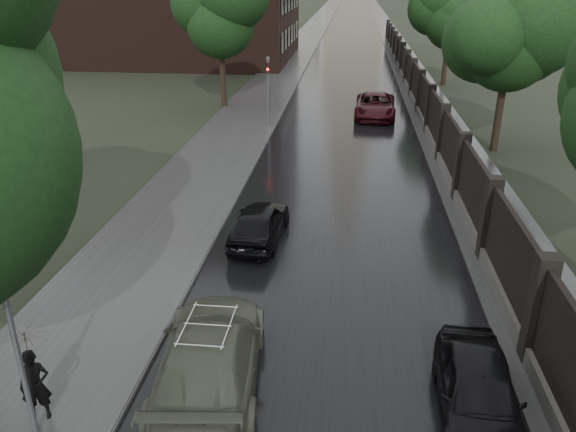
# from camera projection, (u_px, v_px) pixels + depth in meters

# --- Properties ---
(road) EXTENTS (8.00, 420.00, 0.02)m
(road) POSITION_uv_depth(u_px,v_px,m) (354.00, 0.00, 181.99)
(road) COLOR black
(road) RESTS_ON ground
(sidewalk_left) EXTENTS (4.00, 420.00, 0.16)m
(sidewalk_left) POSITION_uv_depth(u_px,v_px,m) (336.00, 0.00, 182.58)
(sidewalk_left) COLOR #2D2D2D
(sidewalk_left) RESTS_ON ground
(verge_right) EXTENTS (3.00, 420.00, 0.08)m
(verge_right) POSITION_uv_depth(u_px,v_px,m) (371.00, 0.00, 181.42)
(verge_right) COLOR #2D2D2D
(verge_right) RESTS_ON ground
(fence_right) EXTENTS (0.45, 75.72, 2.70)m
(fence_right) POSITION_uv_depth(u_px,v_px,m) (417.00, 91.00, 37.13)
(fence_right) COLOR #383533
(fence_right) RESTS_ON ground
(tree_left_far) EXTENTS (4.25, 4.25, 7.39)m
(tree_left_far) POSITION_uv_depth(u_px,v_px,m) (220.00, 24.00, 34.89)
(tree_left_far) COLOR black
(tree_left_far) RESTS_ON ground
(tree_right_b) EXTENTS (4.08, 4.08, 7.01)m
(tree_right_b) POSITION_uv_depth(u_px,v_px,m) (509.00, 48.00, 26.14)
(tree_right_b) COLOR black
(tree_right_b) RESTS_ON ground
(tree_right_c) EXTENTS (4.08, 4.08, 7.01)m
(tree_right_c) POSITION_uv_depth(u_px,v_px,m) (450.00, 19.00, 42.54)
(tree_right_c) COLOR black
(tree_right_c) RESTS_ON ground
(lamp_post) EXTENTS (0.25, 0.12, 5.11)m
(lamp_post) POSITION_uv_depth(u_px,v_px,m) (10.00, 321.00, 9.67)
(lamp_post) COLOR #59595E
(lamp_post) RESTS_ON ground
(traffic_light) EXTENTS (0.16, 0.32, 4.00)m
(traffic_light) POSITION_uv_depth(u_px,v_px,m) (268.00, 86.00, 31.08)
(traffic_light) COLOR #59595E
(traffic_light) RESTS_ON ground
(volga_sedan) EXTENTS (2.68, 5.45, 1.53)m
(volga_sedan) POSITION_uv_depth(u_px,v_px,m) (210.00, 357.00, 11.80)
(volga_sedan) COLOR #454A3B
(volga_sedan) RESTS_ON ground
(hatchback_left) EXTENTS (1.79, 3.91, 1.30)m
(hatchback_left) POSITION_uv_depth(u_px,v_px,m) (259.00, 223.00, 18.43)
(hatchback_left) COLOR black
(hatchback_left) RESTS_ON ground
(car_right_near) EXTENTS (1.73, 3.92, 1.31)m
(car_right_near) POSITION_uv_depth(u_px,v_px,m) (479.00, 392.00, 10.97)
(car_right_near) COLOR black
(car_right_near) RESTS_ON ground
(car_right_far) EXTENTS (2.60, 5.27, 1.44)m
(car_right_far) POSITION_uv_depth(u_px,v_px,m) (375.00, 106.00, 34.28)
(car_right_far) COLOR black
(car_right_far) RESTS_ON ground
(pedestrian_umbrella) EXTENTS (1.17, 1.18, 2.40)m
(pedestrian_umbrella) POSITION_uv_depth(u_px,v_px,m) (27.00, 350.00, 10.41)
(pedestrian_umbrella) COLOR black
(pedestrian_umbrella) RESTS_ON sidewalk_left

